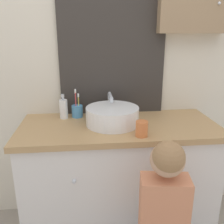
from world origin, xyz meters
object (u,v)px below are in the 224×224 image
object	(u,v)px
toothbrush_holder	(77,110)
drinking_cup	(142,129)
soap_dispenser	(64,109)
sink_basin	(112,115)
child_figure	(164,213)

from	to	relation	value
toothbrush_holder	drinking_cup	distance (m)	0.52
toothbrush_holder	soap_dispenser	size ratio (longest dim) A/B	1.17
sink_basin	toothbrush_holder	bearing A→B (deg)	143.81
toothbrush_holder	child_figure	distance (m)	0.85
child_figure	toothbrush_holder	bearing A→B (deg)	122.78
toothbrush_holder	soap_dispenser	distance (m)	0.09
child_figure	drinking_cup	distance (m)	0.44
soap_dispenser	child_figure	size ratio (longest dim) A/B	0.19
sink_basin	child_figure	distance (m)	0.63
sink_basin	toothbrush_holder	world-z (taller)	toothbrush_holder
sink_basin	soap_dispenser	world-z (taller)	same
soap_dispenser	drinking_cup	xyz separation A→B (m)	(0.45, -0.35, -0.02)
sink_basin	soap_dispenser	distance (m)	0.34
soap_dispenser	sink_basin	bearing A→B (deg)	-24.85
sink_basin	drinking_cup	bearing A→B (deg)	-55.24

